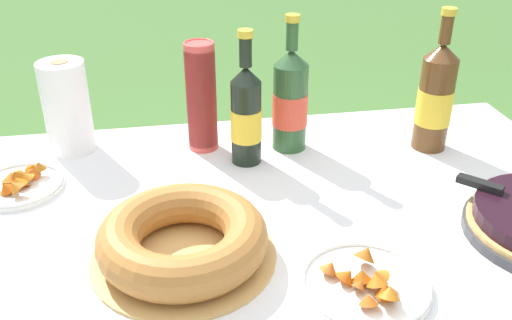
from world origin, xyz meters
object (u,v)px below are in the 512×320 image
bundt_cake (183,239)px  cider_bottle_green (290,101)px  cup_stack (201,97)px  snack_plate_left (18,184)px  snack_plate_near (365,283)px  juice_bottle_red (246,115)px  paper_towel_roll (67,107)px  cider_bottle_amber (435,98)px

bundt_cake → cider_bottle_green: bearing=54.7°
cup_stack → snack_plate_left: bearing=-162.2°
snack_plate_near → cup_stack: bearing=111.3°
juice_bottle_red → cup_stack: bearing=136.6°
juice_bottle_red → paper_towel_roll: bearing=162.2°
cider_bottle_amber → paper_towel_roll: 0.88m
bundt_cake → snack_plate_near: bearing=-24.4°
cider_bottle_green → snack_plate_near: 0.55m
cup_stack → cider_bottle_green: (0.21, -0.03, -0.01)m
juice_bottle_red → paper_towel_roll: juice_bottle_red is taller
bundt_cake → cider_bottle_amber: size_ratio=0.97×
cup_stack → cider_bottle_green: size_ratio=0.81×
cider_bottle_amber → paper_towel_roll: size_ratio=1.53×
cup_stack → bundt_cake: bearing=-99.7°
cup_stack → cider_bottle_amber: bearing=-9.3°
paper_towel_roll → snack_plate_left: bearing=-118.6°
cup_stack → cider_bottle_amber: (0.55, -0.09, -0.00)m
cider_bottle_green → juice_bottle_red: bearing=-154.5°
paper_towel_roll → bundt_cake: bearing=-63.0°
juice_bottle_red → snack_plate_left: bearing=-175.0°
juice_bottle_red → paper_towel_roll: size_ratio=1.40×
bundt_cake → snack_plate_near: 0.33m
bundt_cake → paper_towel_roll: 0.54m
cider_bottle_green → juice_bottle_red: size_ratio=1.04×
cider_bottle_amber → cup_stack: bearing=170.7°
cider_bottle_amber → snack_plate_near: bearing=-124.6°
bundt_cake → snack_plate_near: size_ratio=1.51×
cider_bottle_amber → bundt_cake: bearing=-151.2°
cider_bottle_amber → snack_plate_left: (-0.96, -0.04, -0.12)m
cup_stack → juice_bottle_red: 0.13m
juice_bottle_red → snack_plate_left: juice_bottle_red is taller
paper_towel_roll → snack_plate_near: bearing=-48.6°
snack_plate_left → cup_stack: bearing=17.8°
bundt_cake → snack_plate_near: (0.29, -0.13, -0.03)m
juice_bottle_red → cider_bottle_green: bearing=25.5°
cup_stack → juice_bottle_red: (0.09, -0.09, -0.01)m
cider_bottle_green → juice_bottle_red: (-0.12, -0.06, -0.00)m
cup_stack → cider_bottle_green: 0.21m
paper_towel_roll → juice_bottle_red: bearing=-17.8°
cup_stack → juice_bottle_red: size_ratio=0.85×
cup_stack → snack_plate_left: cup_stack is taller
juice_bottle_red → bundt_cake: bearing=-115.9°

